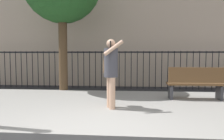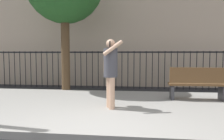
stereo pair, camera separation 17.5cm
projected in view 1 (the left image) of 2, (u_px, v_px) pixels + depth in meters
The scene contains 4 objects.
sidewalk at pixel (107, 107), 5.81m from camera, with size 28.00×4.40×0.15m, color gray.
iron_fence at pixel (116, 65), 9.42m from camera, with size 12.03×0.04×1.60m.
pedestrian_on_phone at pixel (111, 68), 5.39m from camera, with size 0.55×0.72×1.68m.
street_bench at pixel (196, 83), 6.40m from camera, with size 1.60×0.45×0.95m.
Camera 1 is at (0.63, -3.49, 1.48)m, focal length 35.48 mm.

